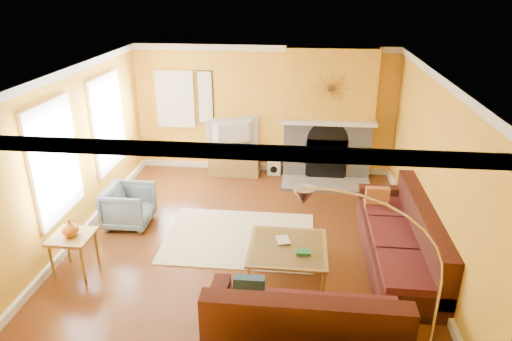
# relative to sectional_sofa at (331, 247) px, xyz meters

# --- Properties ---
(floor) EXTENTS (5.50, 6.00, 0.02)m
(floor) POSITION_rel_sectional_sofa_xyz_m (-1.29, 0.82, -0.46)
(floor) COLOR brown
(floor) RESTS_ON ground
(ceiling) EXTENTS (5.50, 6.00, 0.02)m
(ceiling) POSITION_rel_sectional_sofa_xyz_m (-1.29, 0.82, 2.26)
(ceiling) COLOR white
(ceiling) RESTS_ON ground
(wall_back) EXTENTS (5.50, 0.02, 2.70)m
(wall_back) POSITION_rel_sectional_sofa_xyz_m (-1.29, 3.83, 0.90)
(wall_back) COLOR gold
(wall_back) RESTS_ON ground
(wall_front) EXTENTS (5.50, 0.02, 2.70)m
(wall_front) POSITION_rel_sectional_sofa_xyz_m (-1.29, -2.19, 0.90)
(wall_front) COLOR gold
(wall_front) RESTS_ON ground
(wall_left) EXTENTS (0.02, 6.00, 2.70)m
(wall_left) POSITION_rel_sectional_sofa_xyz_m (-4.05, 0.82, 0.90)
(wall_left) COLOR gold
(wall_left) RESTS_ON ground
(wall_right) EXTENTS (0.02, 6.00, 2.70)m
(wall_right) POSITION_rel_sectional_sofa_xyz_m (1.47, 0.82, 0.90)
(wall_right) COLOR gold
(wall_right) RESTS_ON ground
(baseboard) EXTENTS (5.50, 6.00, 0.12)m
(baseboard) POSITION_rel_sectional_sofa_xyz_m (-1.29, 0.82, -0.39)
(baseboard) COLOR white
(baseboard) RESTS_ON floor
(crown_molding) EXTENTS (5.50, 6.00, 0.12)m
(crown_molding) POSITION_rel_sectional_sofa_xyz_m (-1.29, 0.82, 2.19)
(crown_molding) COLOR white
(crown_molding) RESTS_ON ceiling
(window_left_near) EXTENTS (0.06, 1.22, 1.72)m
(window_left_near) POSITION_rel_sectional_sofa_xyz_m (-4.01, 2.12, 1.05)
(window_left_near) COLOR white
(window_left_near) RESTS_ON wall_left
(window_left_far) EXTENTS (0.06, 1.22, 1.72)m
(window_left_far) POSITION_rel_sectional_sofa_xyz_m (-4.01, 0.22, 1.05)
(window_left_far) COLOR white
(window_left_far) RESTS_ON wall_left
(window_back) EXTENTS (0.82, 0.06, 1.22)m
(window_back) POSITION_rel_sectional_sofa_xyz_m (-3.19, 3.78, 1.10)
(window_back) COLOR white
(window_back) RESTS_ON wall_back
(wall_art) EXTENTS (0.34, 0.04, 1.14)m
(wall_art) POSITION_rel_sectional_sofa_xyz_m (-2.54, 3.79, 1.15)
(wall_art) COLOR white
(wall_art) RESTS_ON wall_back
(fireplace) EXTENTS (1.80, 0.40, 2.70)m
(fireplace) POSITION_rel_sectional_sofa_xyz_m (0.06, 3.62, 0.90)
(fireplace) COLOR #999590
(fireplace) RESTS_ON floor
(mantel) EXTENTS (1.92, 0.22, 0.08)m
(mantel) POSITION_rel_sectional_sofa_xyz_m (0.06, 3.38, 0.80)
(mantel) COLOR white
(mantel) RESTS_ON fireplace
(hearth) EXTENTS (1.80, 0.70, 0.06)m
(hearth) POSITION_rel_sectional_sofa_xyz_m (0.06, 3.07, -0.42)
(hearth) COLOR #999590
(hearth) RESTS_ON floor
(sunburst) EXTENTS (0.70, 0.04, 0.70)m
(sunburst) POSITION_rel_sectional_sofa_xyz_m (0.06, 3.39, 1.50)
(sunburst) COLOR olive
(sunburst) RESTS_ON fireplace
(rug) EXTENTS (2.40, 1.80, 0.02)m
(rug) POSITION_rel_sectional_sofa_xyz_m (-1.42, 0.85, -0.44)
(rug) COLOR beige
(rug) RESTS_ON floor
(sectional_sofa) EXTENTS (2.91, 3.77, 0.90)m
(sectional_sofa) POSITION_rel_sectional_sofa_xyz_m (0.00, 0.00, 0.00)
(sectional_sofa) COLOR #401A14
(sectional_sofa) RESTS_ON floor
(coffee_table) EXTENTS (1.10, 1.10, 0.44)m
(coffee_table) POSITION_rel_sectional_sofa_xyz_m (-0.60, -0.00, -0.23)
(coffee_table) COLOR white
(coffee_table) RESTS_ON floor
(media_console) EXTENTS (1.07, 0.48, 0.59)m
(media_console) POSITION_rel_sectional_sofa_xyz_m (-1.90, 3.51, -0.16)
(media_console) COLOR olive
(media_console) RESTS_ON floor
(tv) EXTENTS (1.10, 0.52, 0.65)m
(tv) POSITION_rel_sectional_sofa_xyz_m (-1.90, 3.51, 0.46)
(tv) COLOR black
(tv) RESTS_ON media_console
(subwoofer) EXTENTS (0.28, 0.28, 0.28)m
(subwoofer) POSITION_rel_sectional_sofa_xyz_m (-1.04, 3.62, -0.31)
(subwoofer) COLOR white
(subwoofer) RESTS_ON floor
(armchair) EXTENTS (0.77, 0.75, 0.70)m
(armchair) POSITION_rel_sectional_sofa_xyz_m (-3.35, 1.10, -0.10)
(armchair) COLOR slate
(armchair) RESTS_ON floor
(side_table) EXTENTS (0.56, 0.56, 0.61)m
(side_table) POSITION_rel_sectional_sofa_xyz_m (-3.62, -0.33, -0.14)
(side_table) COLOR olive
(side_table) RESTS_ON floor
(vase) EXTENTS (0.24, 0.24, 0.25)m
(vase) POSITION_rel_sectional_sofa_xyz_m (-3.62, -0.33, 0.29)
(vase) COLOR orange
(vase) RESTS_ON side_table
(book) EXTENTS (0.24, 0.29, 0.02)m
(book) POSITION_rel_sectional_sofa_xyz_m (-0.77, 0.11, -0.00)
(book) COLOR white
(book) RESTS_ON coffee_table
(arc_lamp) EXTENTS (1.40, 0.36, 2.21)m
(arc_lamp) POSITION_rel_sectional_sofa_xyz_m (0.27, -1.88, 0.66)
(arc_lamp) COLOR silver
(arc_lamp) RESTS_ON floor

